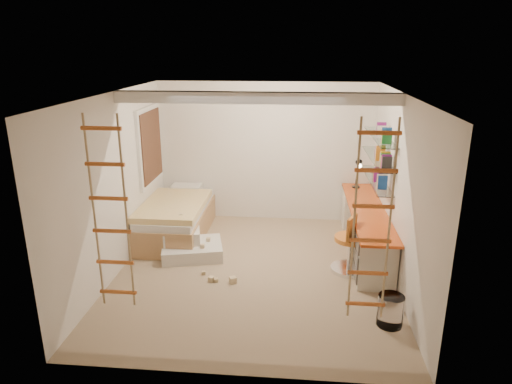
# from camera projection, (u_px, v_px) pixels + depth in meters

# --- Properties ---
(floor) EXTENTS (4.50, 4.50, 0.00)m
(floor) POSITION_uv_depth(u_px,v_px,m) (254.00, 272.00, 6.79)
(floor) COLOR tan
(floor) RESTS_ON ground
(ceiling_beam) EXTENTS (4.00, 0.18, 0.16)m
(ceiling_beam) POSITION_uv_depth(u_px,v_px,m) (256.00, 98.00, 6.30)
(ceiling_beam) COLOR white
(ceiling_beam) RESTS_ON ceiling
(window_frame) EXTENTS (0.06, 1.15, 1.35)m
(window_frame) POSITION_uv_depth(u_px,v_px,m) (149.00, 146.00, 7.91)
(window_frame) COLOR white
(window_frame) RESTS_ON wall_left
(window_blind) EXTENTS (0.02, 1.00, 1.20)m
(window_blind) POSITION_uv_depth(u_px,v_px,m) (152.00, 146.00, 7.90)
(window_blind) COLOR #4C2D1E
(window_blind) RESTS_ON window_frame
(rope_ladder_left) EXTENTS (0.41, 0.04, 2.13)m
(rope_ladder_left) POSITION_uv_depth(u_px,v_px,m) (110.00, 215.00, 4.78)
(rope_ladder_left) COLOR #C05720
(rope_ladder_left) RESTS_ON ceiling
(rope_ladder_right) EXTENTS (0.41, 0.04, 2.13)m
(rope_ladder_right) POSITION_uv_depth(u_px,v_px,m) (372.00, 224.00, 4.55)
(rope_ladder_right) COLOR #C75422
(rope_ladder_right) RESTS_ON ceiling
(waste_bin) EXTENTS (0.31, 0.31, 0.39)m
(waste_bin) POSITION_uv_depth(u_px,v_px,m) (390.00, 311.00, 5.44)
(waste_bin) COLOR white
(waste_bin) RESTS_ON floor
(desk) EXTENTS (0.56, 2.80, 0.75)m
(desk) POSITION_uv_depth(u_px,v_px,m) (365.00, 228.00, 7.33)
(desk) COLOR #D75219
(desk) RESTS_ON floor
(shelves) EXTENTS (0.25, 1.80, 0.71)m
(shelves) POSITION_uv_depth(u_px,v_px,m) (378.00, 158.00, 7.24)
(shelves) COLOR white
(shelves) RESTS_ON wall_right
(bed) EXTENTS (1.02, 2.00, 0.69)m
(bed) POSITION_uv_depth(u_px,v_px,m) (177.00, 218.00, 7.98)
(bed) COLOR #AD7F51
(bed) RESTS_ON floor
(task_lamp) EXTENTS (0.14, 0.36, 0.57)m
(task_lamp) POSITION_uv_depth(u_px,v_px,m) (358.00, 169.00, 8.02)
(task_lamp) COLOR black
(task_lamp) RESTS_ON desk
(swivel_chair) EXTENTS (0.70, 0.70, 0.90)m
(swivel_chair) POSITION_uv_depth(u_px,v_px,m) (350.00, 251.00, 6.71)
(swivel_chair) COLOR orange
(swivel_chair) RESTS_ON floor
(play_platform) EXTENTS (1.07, 0.92, 0.41)m
(play_platform) POSITION_uv_depth(u_px,v_px,m) (189.00, 246.00, 7.28)
(play_platform) COLOR silver
(play_platform) RESTS_ON floor
(toy_blocks) EXTENTS (1.07, 1.00, 0.68)m
(toy_blocks) POSITION_uv_depth(u_px,v_px,m) (198.00, 249.00, 6.92)
(toy_blocks) COLOR #CCB284
(toy_blocks) RESTS_ON floor
(books) EXTENTS (0.14, 0.70, 0.92)m
(books) POSITION_uv_depth(u_px,v_px,m) (378.00, 151.00, 7.20)
(books) COLOR #194CA5
(books) RESTS_ON shelves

